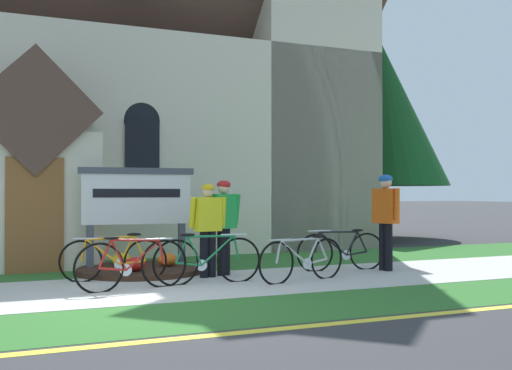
# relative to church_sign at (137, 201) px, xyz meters

# --- Properties ---
(ground) EXTENTS (140.00, 140.00, 0.00)m
(ground) POSITION_rel_church_sign_xyz_m (-0.57, 0.31, -1.31)
(ground) COLOR #333335
(sidewalk_slab) EXTENTS (32.00, 2.72, 0.01)m
(sidewalk_slab) POSITION_rel_church_sign_xyz_m (0.49, -2.10, -1.30)
(sidewalk_slab) COLOR #B7B5AD
(sidewalk_slab) RESTS_ON ground
(grass_verge) EXTENTS (32.00, 1.74, 0.01)m
(grass_verge) POSITION_rel_church_sign_xyz_m (0.49, -4.33, -1.30)
(grass_verge) COLOR #2D6628
(grass_verge) RESTS_ON ground
(church_lawn) EXTENTS (24.00, 2.69, 0.01)m
(church_lawn) POSITION_rel_church_sign_xyz_m (0.49, 0.61, -1.30)
(church_lawn) COLOR #2D6628
(church_lawn) RESTS_ON ground
(curb_paint_stripe) EXTENTS (28.00, 0.16, 0.01)m
(curb_paint_stripe) POSITION_rel_church_sign_xyz_m (0.49, -5.35, -1.30)
(curb_paint_stripe) COLOR yellow
(curb_paint_stripe) RESTS_ON ground
(church_building) EXTENTS (13.13, 11.85, 13.41)m
(church_building) POSITION_rel_church_sign_xyz_m (0.91, 6.60, 3.60)
(church_building) COLOR beige
(church_building) RESTS_ON ground
(church_sign) EXTENTS (2.14, 0.25, 1.92)m
(church_sign) POSITION_rel_church_sign_xyz_m (0.00, 0.00, 0.00)
(church_sign) COLOR #474C56
(church_sign) RESTS_ON ground
(flower_bed) EXTENTS (2.27, 2.27, 0.34)m
(flower_bed) POSITION_rel_church_sign_xyz_m (0.00, -0.36, -1.23)
(flower_bed) COLOR #382319
(flower_bed) RESTS_ON ground
(bicycle_red) EXTENTS (1.79, 0.10, 0.83)m
(bicycle_red) POSITION_rel_church_sign_xyz_m (0.72, -2.06, -0.92)
(bicycle_red) COLOR black
(bicycle_red) RESTS_ON ground
(bicycle_white) EXTENTS (1.69, 0.49, 0.81)m
(bicycle_white) POSITION_rel_church_sign_xyz_m (-0.62, -1.25, -0.94)
(bicycle_white) COLOR black
(bicycle_white) RESTS_ON ground
(bicycle_green) EXTENTS (1.74, 0.46, 0.77)m
(bicycle_green) POSITION_rel_church_sign_xyz_m (2.24, -2.41, -0.94)
(bicycle_green) COLOR black
(bicycle_green) RESTS_ON ground
(bicycle_blue) EXTENTS (1.75, 0.24, 0.79)m
(bicycle_blue) POSITION_rel_church_sign_xyz_m (3.53, -1.48, -0.94)
(bicycle_blue) COLOR black
(bicycle_blue) RESTS_ON ground
(bicycle_silver) EXTENTS (1.75, 0.32, 0.84)m
(bicycle_silver) POSITION_rel_church_sign_xyz_m (-0.51, -2.20, -0.92)
(bicycle_silver) COLOR black
(bicycle_silver) RESTS_ON ground
(cyclist_in_yellow_jersey) EXTENTS (0.64, 0.38, 1.67)m
(cyclist_in_yellow_jersey) POSITION_rel_church_sign_xyz_m (1.27, -1.27, -0.33)
(cyclist_in_yellow_jersey) COLOR black
(cyclist_in_yellow_jersey) RESTS_ON ground
(cyclist_in_orange_jersey) EXTENTS (0.34, 0.72, 1.79)m
(cyclist_in_orange_jersey) POSITION_rel_church_sign_xyz_m (4.26, -1.84, -0.24)
(cyclist_in_orange_jersey) COLOR black
(cyclist_in_orange_jersey) RESTS_ON ground
(cyclist_in_white_jersey) EXTENTS (0.64, 0.29, 1.61)m
(cyclist_in_white_jersey) POSITION_rel_church_sign_xyz_m (0.94, -1.41, -0.37)
(cyclist_in_white_jersey) COLOR black
(cyclist_in_white_jersey) RESTS_ON ground
(roadside_conifer) EXTENTS (4.25, 4.25, 6.28)m
(roadside_conifer) POSITION_rel_church_sign_xyz_m (8.82, 4.94, 2.66)
(roadside_conifer) COLOR #4C3823
(roadside_conifer) RESTS_ON ground
(distant_hill) EXTENTS (90.54, 39.09, 17.06)m
(distant_hill) POSITION_rel_church_sign_xyz_m (-2.32, 61.83, -1.31)
(distant_hill) COLOR #847A5B
(distant_hill) RESTS_ON ground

